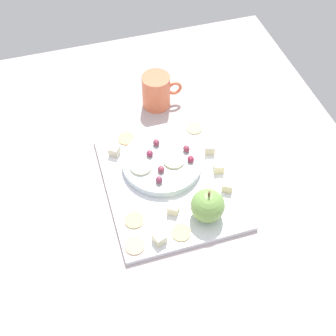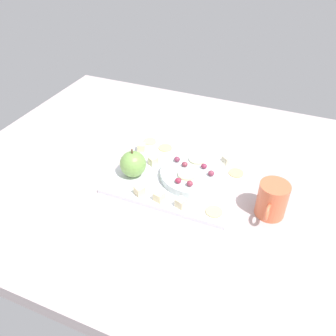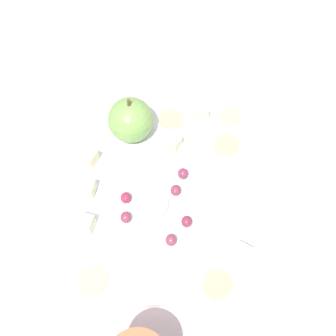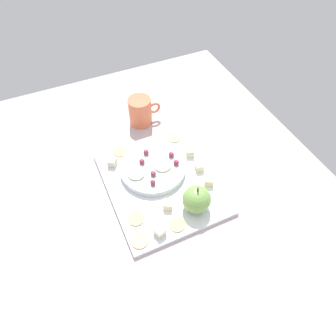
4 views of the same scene
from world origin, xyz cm
name	(u,v)px [view 3 (image 3 of 4)]	position (x,y,z in cm)	size (l,w,h in cm)	color
table	(181,181)	(0.00, 0.00, 2.10)	(121.38, 98.02, 4.19)	#BCACAD
platter	(165,194)	(-3.89, 2.79, 4.82)	(34.50, 28.48, 1.27)	white
serving_dish	(169,215)	(-8.35, 2.33, 6.48)	(18.37, 18.37, 2.04)	silver
apple_whole	(130,120)	(7.39, 7.65, 9.08)	(7.25, 7.25, 7.25)	#7CAE52
apple_stem	(129,103)	(7.39, 7.65, 13.31)	(0.50, 0.50, 1.20)	brown
cheese_cube_0	(173,143)	(4.43, 1.13, 6.60)	(2.29, 2.29, 2.29)	beige
cheese_cube_1	(200,112)	(10.56, -3.68, 6.60)	(2.29, 2.29, 2.29)	beige
cheese_cube_2	(89,158)	(2.24, 14.32, 6.60)	(2.29, 2.29, 2.29)	beige
cheese_cube_3	(85,224)	(-9.25, 14.45, 6.60)	(2.29, 2.29, 2.29)	beige
cheese_cube_4	(242,254)	(-15.05, -7.43, 6.60)	(2.29, 2.29, 2.29)	beige
cheese_cube_5	(87,188)	(-3.31, 14.43, 6.60)	(2.29, 2.29, 2.29)	beige
cracker_0	(171,119)	(10.05, 1.10, 5.66)	(4.18, 4.18, 0.40)	#D6C283
cracker_1	(226,145)	(4.30, -7.49, 5.66)	(4.18, 4.18, 0.40)	#DCC082
cracker_2	(92,280)	(-17.44, 13.30, 5.66)	(4.18, 4.18, 0.40)	beige
cracker_3	(218,284)	(-18.80, -3.70, 5.66)	(4.18, 4.18, 0.40)	#DFB67C
cracker_4	(230,115)	(10.25, -8.82, 5.66)	(4.18, 4.18, 0.40)	#E1B78D
grape_0	(126,217)	(-9.36, 8.53, 8.27)	(1.69, 1.52, 1.54)	#8E3448
grape_1	(126,198)	(-6.15, 8.52, 8.22)	(1.69, 1.52, 1.44)	#9A2943
grape_2	(176,190)	(-5.26, 1.25, 8.20)	(1.69, 1.52, 1.40)	#893647
grape_3	(171,240)	(-13.18, 2.35, 8.27)	(1.69, 1.52, 1.54)	#8D384F
grape_4	(183,174)	(-2.49, -0.06, 8.29)	(1.69, 1.52, 1.58)	#873550
grape_5	(187,221)	(-10.42, -0.09, 8.20)	(1.69, 1.52, 1.40)	#882B48
apple_slice_0	(205,204)	(-7.59, -2.83, 7.80)	(4.83, 4.83, 0.60)	beige
apple_slice_1	(152,204)	(-7.19, 4.82, 7.80)	(4.83, 4.83, 0.60)	beige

